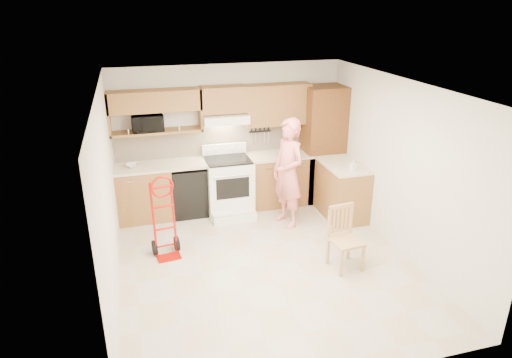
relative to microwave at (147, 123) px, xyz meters
name	(u,v)px	position (x,y,z in m)	size (l,w,h in m)	color
floor	(265,264)	(1.39, -2.08, -1.64)	(4.00, 4.50, 0.02)	beige
ceiling	(267,86)	(1.39, -2.08, 0.88)	(4.00, 4.50, 0.02)	white
wall_back	(229,136)	(1.39, 0.17, -0.38)	(4.00, 0.02, 2.50)	beige
wall_front	(340,275)	(1.39, -4.34, -0.38)	(4.00, 0.02, 2.50)	beige
wall_left	(107,199)	(-0.62, -2.08, -0.38)	(0.02, 4.50, 2.50)	beige
wall_right	(401,168)	(3.40, -2.08, -0.38)	(0.02, 4.50, 2.50)	beige
backsplash	(230,139)	(1.39, 0.15, -0.43)	(3.92, 0.03, 0.55)	beige
lower_cab_left	(144,193)	(-0.16, -0.14, -1.18)	(0.90, 0.60, 0.90)	olive
dishwasher	(189,190)	(0.59, -0.14, -1.20)	(0.60, 0.60, 0.85)	black
lower_cab_right	(279,179)	(2.22, -0.14, -1.18)	(1.14, 0.60, 0.90)	olive
countertop_left	(160,166)	(0.14, -0.13, -0.71)	(1.50, 0.63, 0.04)	beige
countertop_right	(279,155)	(2.22, -0.13, -0.71)	(1.14, 0.63, 0.04)	beige
cab_return_right	(342,191)	(3.09, -0.94, -1.18)	(0.60, 1.00, 0.90)	olive
countertop_return	(344,165)	(3.09, -0.94, -0.71)	(0.63, 1.00, 0.04)	beige
pantry_tall	(322,144)	(3.04, -0.14, -0.58)	(0.70, 0.60, 2.10)	brown
upper_cab_left	(154,101)	(0.14, 0.00, 0.35)	(1.50, 0.33, 0.34)	olive
upper_shelf_mw	(157,131)	(0.14, 0.00, -0.16)	(1.50, 0.33, 0.04)	olive
upper_cab_center	(224,99)	(1.27, 0.00, 0.31)	(0.76, 0.33, 0.44)	olive
upper_cab_right	(278,104)	(2.22, 0.00, 0.17)	(1.14, 0.33, 0.70)	olive
range_hood	(225,118)	(1.27, -0.06, 0.00)	(0.76, 0.46, 0.14)	white
knife_strip	(260,135)	(1.94, 0.12, -0.39)	(0.40, 0.05, 0.29)	black
microwave	(147,123)	(0.00, 0.00, 0.00)	(0.49, 0.34, 0.27)	black
range	(229,182)	(1.27, -0.31, -1.05)	(0.78, 1.02, 1.15)	white
person	(288,173)	(2.09, -0.99, -0.73)	(0.66, 0.43, 1.80)	#E9726D
hand_truck	(165,221)	(0.07, -1.48, -1.07)	(0.44, 0.40, 1.12)	#B00B04
dining_chair	(346,239)	(2.42, -2.48, -1.18)	(0.40, 0.44, 0.89)	tan
soap_bottle	(353,165)	(3.09, -1.26, -0.60)	(0.08, 0.08, 0.18)	white
bowl	(133,165)	(-0.30, -0.14, -0.66)	(0.22, 0.22, 0.05)	white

